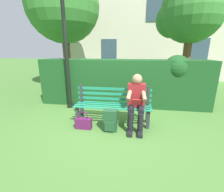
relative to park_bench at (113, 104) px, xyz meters
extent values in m
plane|color=#477533|center=(0.00, 0.07, -0.44)|extent=(60.00, 60.00, 0.00)
cube|color=#2D3338|center=(-0.80, 0.22, -0.23)|extent=(0.07, 0.07, 0.42)
cube|color=#2D3338|center=(0.80, 0.22, -0.23)|extent=(0.07, 0.07, 0.42)
cube|color=#2D3338|center=(-0.80, -0.08, -0.23)|extent=(0.07, 0.07, 0.42)
cube|color=#2D3338|center=(0.80, -0.08, -0.23)|extent=(0.07, 0.07, 0.42)
cube|color=#1E8460|center=(0.00, -0.13, -0.01)|extent=(1.76, 0.06, 0.02)
cube|color=#1E8460|center=(0.00, 0.00, -0.01)|extent=(1.76, 0.06, 0.02)
cube|color=#1E8460|center=(0.00, 0.13, -0.01)|extent=(1.76, 0.06, 0.02)
cube|color=#1E8460|center=(0.00, 0.27, -0.01)|extent=(1.76, 0.06, 0.02)
cube|color=#2D3338|center=(-0.80, -0.12, 0.21)|extent=(0.06, 0.06, 0.43)
cube|color=#2D3338|center=(0.80, -0.12, 0.21)|extent=(0.06, 0.06, 0.43)
cube|color=#1E8460|center=(0.00, -0.12, 0.09)|extent=(1.76, 0.02, 0.06)
cube|color=#1E8460|center=(0.00, -0.12, 0.21)|extent=(1.76, 0.02, 0.06)
cube|color=#1E8460|center=(0.00, -0.12, 0.34)|extent=(1.76, 0.02, 0.06)
cube|color=maroon|center=(-0.53, 0.05, 0.26)|extent=(0.38, 0.22, 0.52)
sphere|color=#A57A5B|center=(-0.53, 0.07, 0.62)|extent=(0.22, 0.22, 0.22)
cylinder|color=black|center=(-0.63, 0.26, 0.02)|extent=(0.13, 0.42, 0.13)
cylinder|color=black|center=(-0.43, 0.26, 0.02)|extent=(0.13, 0.42, 0.13)
cylinder|color=black|center=(-0.63, 0.47, -0.22)|extent=(0.12, 0.12, 0.44)
cylinder|color=black|center=(-0.43, 0.47, -0.22)|extent=(0.12, 0.12, 0.44)
cube|color=black|center=(-0.63, 0.55, -0.41)|extent=(0.10, 0.24, 0.07)
cube|color=black|center=(-0.43, 0.55, -0.41)|extent=(0.10, 0.24, 0.07)
cylinder|color=#A57A5B|center=(-0.68, 0.19, 0.32)|extent=(0.14, 0.32, 0.26)
cylinder|color=#A57A5B|center=(-0.38, 0.19, 0.32)|extent=(0.14, 0.32, 0.26)
cube|color=#B22626|center=(-0.53, 0.31, 0.18)|extent=(0.20, 0.07, 0.13)
cube|color=#19471E|center=(-0.10, -1.36, 0.25)|extent=(5.06, 0.79, 1.39)
sphere|color=#19471E|center=(-1.62, -1.25, 0.74)|extent=(0.71, 0.71, 0.71)
sphere|color=#19471E|center=(1.16, -1.44, 0.67)|extent=(0.63, 0.63, 0.63)
cylinder|color=brown|center=(-2.37, -3.06, 0.75)|extent=(0.29, 0.29, 2.38)
sphere|color=#387A33|center=(-2.37, -3.06, 2.54)|extent=(2.19, 2.19, 2.19)
sphere|color=#387A33|center=(-1.82, -3.39, 2.32)|extent=(1.31, 1.31, 1.31)
cube|color=beige|center=(-1.37, -7.53, 2.59)|extent=(9.99, 3.00, 6.07)
cube|color=#334756|center=(-3.86, -6.01, 1.26)|extent=(0.90, 0.04, 1.20)
cube|color=#334756|center=(1.13, -6.01, 1.26)|extent=(0.90, 0.04, 1.20)
cube|color=#334756|center=(-1.37, -6.01, 3.32)|extent=(0.90, 0.04, 1.20)
cube|color=#1E4728|center=(0.00, 0.42, -0.21)|extent=(0.29, 0.19, 0.46)
cube|color=#1E4728|center=(0.00, 0.54, -0.30)|extent=(0.20, 0.04, 0.20)
cylinder|color=#1E4728|center=(-0.08, 0.31, -0.19)|extent=(0.04, 0.04, 0.28)
cylinder|color=#1E4728|center=(0.09, 0.31, -0.19)|extent=(0.04, 0.04, 0.28)
cube|color=#59194C|center=(0.59, 0.44, -0.32)|extent=(0.35, 0.13, 0.24)
torus|color=#59194C|center=(0.59, 0.44, -0.16)|extent=(0.22, 0.02, 0.22)
cylinder|color=brown|center=(2.67, -3.58, 0.87)|extent=(0.33, 0.33, 2.63)
sphere|color=#387A33|center=(2.67, -3.58, 3.04)|extent=(3.07, 3.07, 3.07)
sphere|color=#387A33|center=(3.44, -4.04, 2.73)|extent=(1.84, 1.84, 1.84)
cylinder|color=black|center=(1.42, -0.80, -0.39)|extent=(0.19, 0.19, 0.10)
cylinder|color=black|center=(1.42, -0.80, 1.02)|extent=(0.11, 0.11, 2.92)
camera|label=1|loc=(-0.50, 3.40, 1.20)|focal=24.99mm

